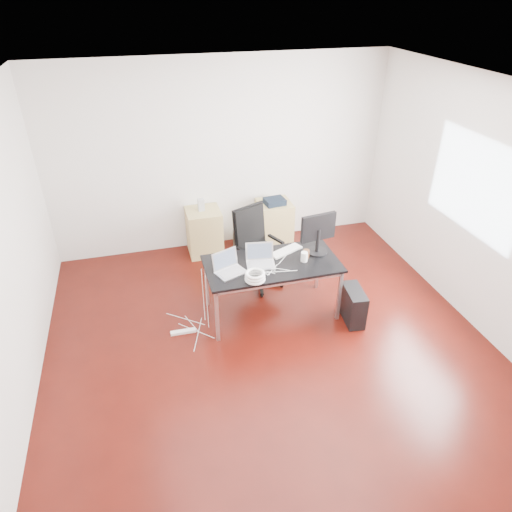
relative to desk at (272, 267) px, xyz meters
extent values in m
plane|color=#340A05|center=(-0.19, -0.54, -0.68)|extent=(5.00, 5.00, 0.00)
plane|color=silver|center=(-0.19, -0.54, 2.12)|extent=(5.00, 5.00, 0.00)
plane|color=silver|center=(-0.19, 1.96, 0.72)|extent=(5.00, 0.00, 5.00)
plane|color=silver|center=(-0.19, -3.04, 0.72)|extent=(5.00, 0.00, 5.00)
plane|color=silver|center=(-2.69, -0.54, 0.72)|extent=(0.00, 5.00, 5.00)
plane|color=silver|center=(2.31, -0.54, 0.72)|extent=(0.00, 5.00, 5.00)
plane|color=white|center=(2.29, -0.34, 0.92)|extent=(0.00, 1.50, 1.50)
cube|color=black|center=(0.00, 0.00, 0.04)|extent=(1.60, 0.80, 0.03)
cube|color=silver|center=(-0.75, -0.35, -0.33)|extent=(0.04, 0.04, 0.70)
cube|color=silver|center=(-0.75, 0.35, -0.33)|extent=(0.04, 0.04, 0.70)
cube|color=silver|center=(0.75, -0.35, -0.33)|extent=(0.04, 0.04, 0.70)
cube|color=silver|center=(0.75, 0.35, -0.33)|extent=(0.04, 0.04, 0.70)
cylinder|color=black|center=(0.03, 0.62, -0.44)|extent=(0.06, 0.06, 0.47)
cube|color=black|center=(0.03, 0.62, -0.18)|extent=(0.63, 0.62, 0.06)
cube|color=black|center=(-0.06, 0.82, 0.13)|extent=(0.46, 0.28, 0.55)
cube|color=tan|center=(-0.55, 1.69, -0.33)|extent=(0.50, 0.50, 0.70)
cube|color=tan|center=(0.56, 1.69, -0.33)|extent=(0.50, 0.50, 0.70)
cube|color=black|center=(0.92, -0.42, -0.46)|extent=(0.25, 0.47, 0.44)
cylinder|color=black|center=(0.02, 1.71, -0.54)|extent=(0.30, 0.30, 0.28)
cube|color=white|center=(-1.13, -0.12, -0.66)|extent=(0.30, 0.06, 0.04)
cube|color=silver|center=(-0.52, -0.09, 0.06)|extent=(0.39, 0.34, 0.01)
cube|color=silver|center=(-0.56, 0.02, 0.18)|extent=(0.32, 0.17, 0.22)
cube|color=#475166|center=(-0.56, 0.01, 0.18)|extent=(0.28, 0.14, 0.18)
cube|color=silver|center=(-0.14, -0.02, 0.06)|extent=(0.36, 0.28, 0.01)
cube|color=silver|center=(-0.13, 0.09, 0.18)|extent=(0.33, 0.10, 0.22)
cube|color=#475166|center=(-0.13, 0.08, 0.18)|extent=(0.29, 0.08, 0.18)
cylinder|color=black|center=(0.61, 0.09, 0.06)|extent=(0.26, 0.26, 0.02)
cylinder|color=black|center=(0.61, 0.09, 0.22)|extent=(0.05, 0.05, 0.30)
cube|color=black|center=(0.61, 0.11, 0.39)|extent=(0.45, 0.11, 0.34)
cube|color=#475166|center=(0.61, 0.13, 0.39)|extent=(0.39, 0.06, 0.29)
cube|color=white|center=(0.24, 0.20, 0.06)|extent=(0.46, 0.31, 0.02)
cylinder|color=white|center=(0.38, -0.06, 0.11)|extent=(0.10, 0.10, 0.12)
cylinder|color=#53321C|center=(0.44, 0.02, 0.10)|extent=(0.09, 0.09, 0.10)
torus|color=white|center=(-0.29, -0.30, 0.07)|extent=(0.24, 0.24, 0.04)
torus|color=white|center=(-0.29, -0.30, 0.11)|extent=(0.23, 0.23, 0.04)
torus|color=white|center=(-0.29, -0.30, 0.14)|extent=(0.22, 0.22, 0.04)
cube|color=white|center=(-0.19, -0.18, 0.07)|extent=(0.09, 0.09, 0.03)
cube|color=#9E9E9E|center=(-0.57, 1.71, 0.11)|extent=(0.09, 0.09, 0.18)
cube|color=black|center=(0.54, 1.64, 0.07)|extent=(0.33, 0.27, 0.09)
camera|label=1|loc=(-1.39, -4.38, 2.95)|focal=32.00mm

